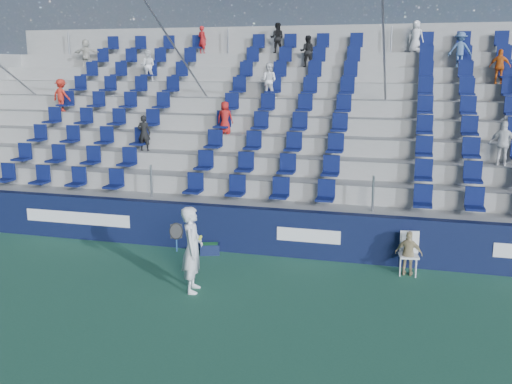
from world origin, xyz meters
TOP-DOWN VIEW (x-y plane):
  - ground at (0.00, 0.00)m, footprint 70.00×70.00m
  - sponsor_wall at (0.00, 3.15)m, footprint 24.00×0.32m
  - grandstand at (-0.00, 8.24)m, footprint 24.00×8.17m
  - tennis_player at (-0.54, 0.32)m, footprint 0.69×0.76m
  - line_judge_chair at (3.93, 2.65)m, footprint 0.49×0.51m
  - line_judge at (3.93, 2.50)m, footprint 0.65×0.34m
  - ball_bin at (-1.02, 2.75)m, footprint 0.58×0.47m

SIDE VIEW (x-z plane):
  - ground at x=0.00m, z-range 0.00..0.00m
  - ball_bin at x=-1.02m, z-range 0.01..0.29m
  - line_judge at x=3.93m, z-range 0.00..1.06m
  - line_judge_chair at x=3.93m, z-range 0.07..1.06m
  - sponsor_wall at x=0.00m, z-range 0.00..1.20m
  - tennis_player at x=-0.54m, z-range 0.00..1.87m
  - grandstand at x=0.00m, z-range -1.18..5.45m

